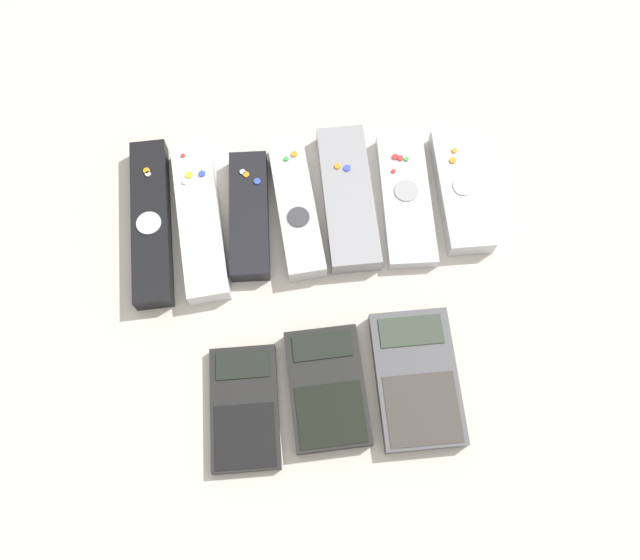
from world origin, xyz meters
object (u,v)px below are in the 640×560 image
Objects in this scene: remote_4 at (348,197)px; remote_5 at (406,199)px; calculator_1 at (327,388)px; remote_0 at (151,222)px; calculator_0 at (245,408)px; remote_3 at (296,208)px; remote_1 at (200,220)px; remote_2 at (249,215)px; remote_6 at (461,190)px; calculator_2 at (417,378)px.

remote_5 is (0.07, -0.01, -0.00)m from remote_4.
remote_5 is at bearing 60.31° from calculator_1.
calculator_0 is (0.09, -0.24, -0.01)m from remote_0.
remote_0 is 0.26m from calculator_0.
remote_4 is (0.06, 0.01, -0.00)m from remote_3.
remote_2 is (0.06, 0.00, -0.00)m from remote_1.
calculator_0 is 1.04× the size of calculator_1.
remote_3 is at bearing 6.33° from remote_2.
remote_3 is at bearing -1.87° from remote_1.
remote_4 reaches higher than remote_2.
remote_2 is 0.23m from calculator_0.
remote_6 is (0.14, -0.01, -0.00)m from remote_4.
remote_6 is at bearing 4.28° from remote_2.
remote_1 and remote_3 have the same top height.
remote_4 reaches higher than remote_5.
remote_6 is (0.38, -0.00, 0.00)m from remote_0.
calculator_1 reaches higher than calculator_0.
remote_5 is 1.09× the size of remote_6.
remote_5 is 1.36× the size of calculator_1.
remote_6 is (0.21, -0.00, -0.00)m from remote_3.
remote_3 is 1.33× the size of calculator_0.
calculator_1 is 0.10m from calculator_2.
calculator_0 is (-0.29, -0.23, -0.01)m from remote_6.
remote_5 is at bearing 3.90° from remote_2.
remote_0 is 1.62× the size of calculator_1.
remote_1 and remote_6 have the same top height.
remote_3 reaches higher than calculator_0.
remote_2 is at bearing -2.12° from remote_0.
calculator_0 is at bearing -112.08° from remote_3.
remote_2 is 1.01× the size of remote_6.
remote_5 is 0.26m from calculator_1.
remote_3 is (0.18, -0.00, 0.00)m from remote_0.
calculator_2 is (0.17, -0.22, -0.00)m from remote_2.
remote_4 is 0.24m from calculator_1.
remote_1 is 0.23m from calculator_0.
remote_5 is 1.17× the size of calculator_2.
calculator_1 is (-0.06, -0.23, -0.00)m from remote_4.
calculator_1 is at bearing -63.20° from remote_1.
remote_5 is (0.19, -0.00, -0.00)m from remote_2.
calculator_2 is (0.23, -0.22, -0.00)m from remote_1.
remote_1 is 1.09× the size of remote_4.
remote_2 is at bearing -177.45° from remote_6.
remote_4 is at bearing -0.35° from remote_1.
remote_0 is 0.06m from remote_1.
calculator_1 is at bearing -50.33° from remote_0.
remote_1 reaches higher than calculator_0.
remote_5 is at bearing 49.15° from calculator_0.
calculator_1 is (0.13, -0.22, -0.00)m from remote_1.
calculator_2 is at bearing -93.06° from remote_5.
calculator_1 is at bearing -129.02° from remote_6.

